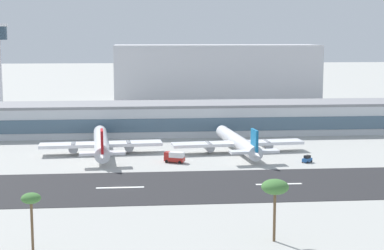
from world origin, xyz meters
The scene contains 12 objects.
ground_plane centered at (0.00, 0.00, 0.00)m, with size 1400.00×1400.00×0.00m, color #A8A8A3.
runway_strip centered at (0.00, -0.65, 0.04)m, with size 800.00×34.23×0.08m, color #262628.
runway_centreline_dash_4 centered at (-0.08, -0.65, 0.09)m, with size 12.00×1.20×0.01m, color white.
runway_centreline_dash_5 centered at (40.43, -0.65, 0.09)m, with size 12.00×1.20×0.01m, color white.
terminal_building centered at (15.69, 84.11, 6.01)m, with size 204.00×22.80×12.01m.
distant_hotel_block centered at (48.19, 184.60, 16.36)m, with size 110.89×32.85×32.72m, color #BCBCC1.
airliner_red_tail_gate_0 centered at (-7.16, 44.06, 3.47)m, with size 39.50×52.05×10.86m.
airliner_blue_tail_gate_1 centered at (37.18, 42.58, 3.32)m, with size 43.70×49.95×10.43m.
service_baggage_tug_0 centered at (55.19, 25.49, 1.05)m, with size 3.49×3.26×2.20m.
service_box_truck_1 centered at (15.42, 28.95, 1.79)m, with size 6.46×4.61×3.25m.
palm_tree_0 centered at (29.42, -43.89, 10.17)m, with size 5.05×5.05×11.76m.
palm_tree_3 centered at (-14.43, -44.80, 9.11)m, with size 3.47×3.47×10.48m.
Camera 1 is at (4.27, -152.11, 37.91)m, focal length 57.63 mm.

